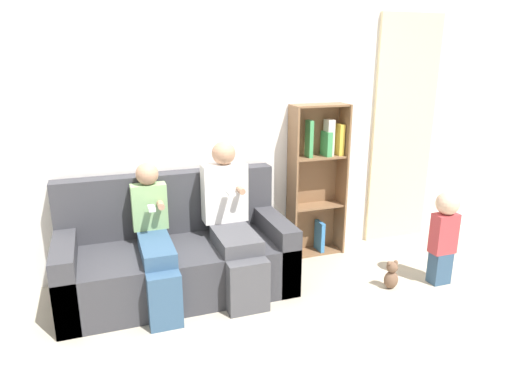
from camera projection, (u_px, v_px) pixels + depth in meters
name	position (u px, v px, depth m)	size (l,w,h in m)	color
ground_plane	(213.00, 318.00, 3.34)	(14.00, 14.00, 0.00)	#B2A893
back_wall	(181.00, 126.00, 3.83)	(10.00, 0.06, 2.55)	silver
curtain_panel	(403.00, 132.00, 4.53)	(0.69, 0.04, 2.22)	beige
couch	(176.00, 256.00, 3.67)	(1.80, 0.82, 0.92)	#38383D
adult_seated	(232.00, 219.00, 3.62)	(0.36, 0.77, 1.18)	#47474C
child_seated	(155.00, 239.00, 3.41)	(0.27, 0.78, 1.05)	#335170
toddler_standing	(444.00, 233.00, 3.73)	(0.20, 0.19, 0.80)	#335170
bookshelf	(317.00, 176.00, 4.26)	(0.53, 0.22, 1.43)	brown
teddy_bear	(391.00, 275.00, 3.73)	(0.12, 0.10, 0.25)	brown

